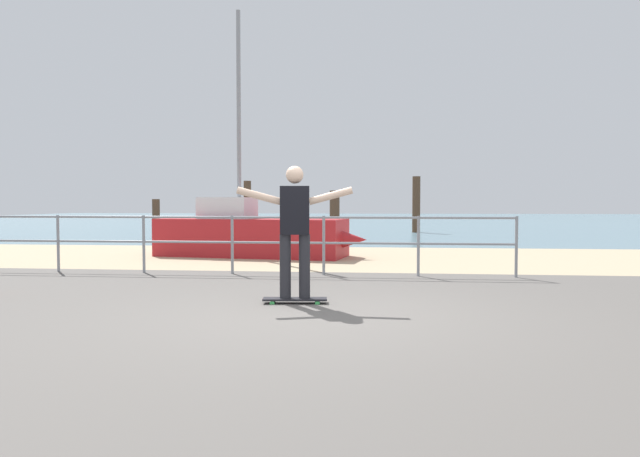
% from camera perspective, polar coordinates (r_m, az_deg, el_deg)
% --- Properties ---
extents(ground_plane, '(24.00, 10.00, 0.04)m').
position_cam_1_polar(ground_plane, '(5.73, -1.48, -10.38)').
color(ground_plane, '#605B56').
rests_on(ground_plane, ground).
extents(beach_strip, '(24.00, 6.00, 0.04)m').
position_cam_1_polar(beach_strip, '(13.61, 2.99, -2.86)').
color(beach_strip, tan).
rests_on(beach_strip, ground).
extents(sea_surface, '(72.00, 50.00, 0.04)m').
position_cam_1_polar(sea_surface, '(41.56, 5.11, 0.77)').
color(sea_surface, slate).
rests_on(sea_surface, ground).
extents(railing_fence, '(9.80, 0.05, 1.05)m').
position_cam_1_polar(railing_fence, '(10.49, -8.50, -0.68)').
color(railing_fence, gray).
rests_on(railing_fence, ground).
extents(sailboat, '(5.06, 2.06, 5.74)m').
position_cam_1_polar(sailboat, '(13.84, -6.05, -0.60)').
color(sailboat, '#B21E23').
rests_on(sailboat, ground).
extents(skateboard, '(0.82, 0.29, 0.08)m').
position_cam_1_polar(skateboard, '(7.41, -2.44, -6.88)').
color(skateboard, black).
rests_on(skateboard, ground).
extents(skateboarder, '(1.45, 0.25, 1.65)m').
position_cam_1_polar(skateboarder, '(7.32, -2.45, 0.48)').
color(skateboarder, '#26262B').
rests_on(skateboarder, skateboard).
extents(groyne_post_0, '(0.27, 0.27, 1.40)m').
position_cam_1_polar(groyne_post_0, '(22.17, -15.59, 0.95)').
color(groyne_post_0, '#513826').
rests_on(groyne_post_0, ground).
extents(groyne_post_1, '(0.27, 0.27, 2.08)m').
position_cam_1_polar(groyne_post_1, '(21.99, -7.04, 1.89)').
color(groyne_post_1, '#513826').
rests_on(groyne_post_1, ground).
extents(groyne_post_2, '(0.37, 0.37, 1.72)m').
position_cam_1_polar(groyne_post_2, '(22.09, 1.42, 1.46)').
color(groyne_post_2, '#513826').
rests_on(groyne_post_2, ground).
extents(groyne_post_3, '(0.33, 0.33, 2.37)m').
position_cam_1_polar(groyne_post_3, '(25.02, 9.31, 2.29)').
color(groyne_post_3, '#513826').
rests_on(groyne_post_3, ground).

